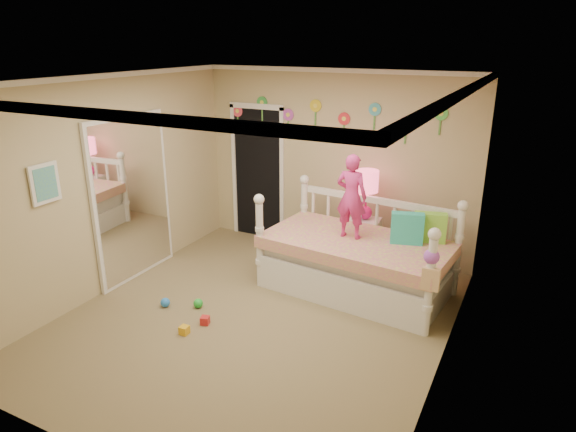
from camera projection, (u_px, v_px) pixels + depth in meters
The scene contains 18 objects.
floor at pixel (256, 319), 5.70m from camera, with size 4.00×4.50×0.01m, color #7F684C.
ceiling at pixel (250, 79), 4.84m from camera, with size 4.00×4.50×0.01m, color white.
back_wall at pixel (335, 164), 7.16m from camera, with size 4.00×0.01×2.60m, color tan.
left_wall at pixel (110, 185), 6.12m from camera, with size 0.01×4.50×2.60m, color tan.
right_wall at pixel (452, 242), 4.42m from camera, with size 0.01×4.50×2.60m, color tan.
crown_molding at pixel (250, 83), 4.85m from camera, with size 4.00×4.50×0.06m, color white, non-canonical shape.
daybed at pixel (357, 244), 6.16m from camera, with size 2.26×1.22×1.23m, color white, non-canonical shape.
pillow_turquoise at pixel (407, 228), 5.95m from camera, with size 0.37×0.13×0.37m, color #25BCA0.
pillow_lime at pixel (430, 227), 6.01m from camera, with size 0.37×0.14×0.35m, color #89E044.
child at pixel (351, 197), 6.03m from camera, with size 0.38×0.25×1.03m, color #DB3188.
nightstand at pixel (364, 243), 6.92m from camera, with size 0.41×0.31×0.68m, color white.
table_lamp at pixel (367, 187), 6.66m from camera, with size 0.30×0.30×0.67m.
closet_doorway at pixel (258, 172), 7.77m from camera, with size 0.90×0.04×2.07m, color black.
flower_decals at pixel (330, 118), 6.98m from camera, with size 3.40×0.02×0.50m, color #B2668C, non-canonical shape.
mirror_closet at pixel (132, 199), 6.44m from camera, with size 0.07×1.30×2.10m, color white.
wall_picture at pixel (45, 183), 5.27m from camera, with size 0.05×0.34×0.42m, color white.
hanging_bag at pixel (430, 271), 5.14m from camera, with size 0.20×0.16×0.36m, color beige, non-canonical shape.
toy_scatter at pixel (170, 322), 5.53m from camera, with size 0.80×1.30×0.11m, color #996666, non-canonical shape.
Camera 1 is at (2.58, -4.30, 2.97)m, focal length 31.75 mm.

